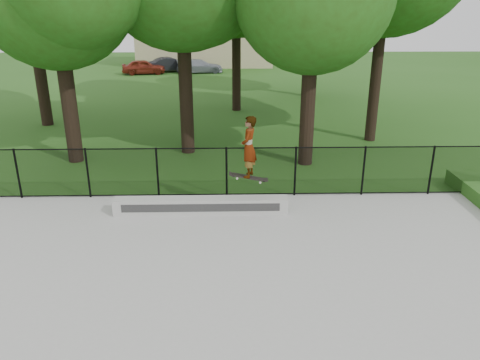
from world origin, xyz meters
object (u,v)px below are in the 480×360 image
Objects in this scene: grind_ledge at (201,206)px; car_b at (171,65)px; car_a at (144,67)px; skater_airborne at (249,148)px; car_c at (200,66)px.

car_b is at bearing 98.09° from grind_ledge.
car_a is at bearing 102.90° from car_b.
skater_airborne is (5.32, -28.63, 1.34)m from car_b.
car_a is 2.47m from car_b.
car_a is 1.93× the size of skater_airborne.
car_a reaches higher than car_c.
car_c is at bearing -130.01° from car_b.
car_b reaches higher than grind_ledge.
grind_ledge is 1.37× the size of car_a.
skater_airborne reaches higher than grind_ledge.
car_c is 28.04m from skater_airborne.
car_c is (4.48, 0.68, -0.04)m from car_a.
grind_ledge is at bearing 173.00° from skater_airborne.
car_c is 1.96× the size of skater_airborne.
skater_airborne reaches higher than car_b.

